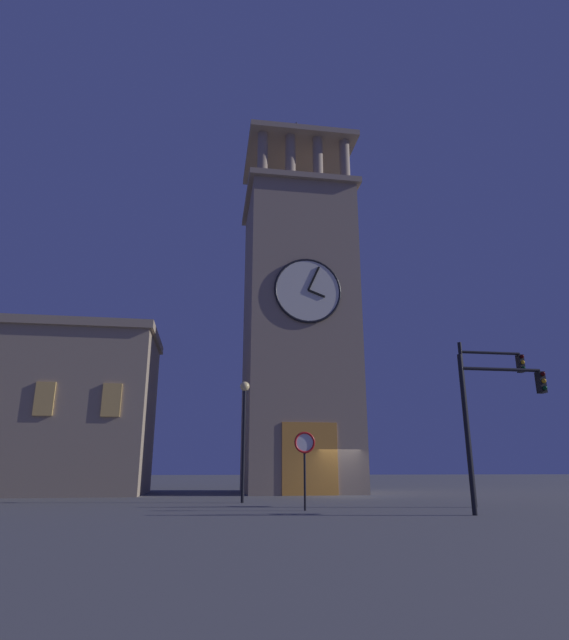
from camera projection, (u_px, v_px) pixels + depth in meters
ground_plane at (347, 496)px, 27.44m from camera, size 200.00×200.00×0.00m
clocktower at (298, 328)px, 34.51m from camera, size 7.52×7.59×26.93m
traffic_signal_near at (493, 407)px, 17.43m from camera, size 3.16×0.41×5.26m
traffic_signal_mid at (483, 397)px, 21.01m from camera, size 2.88×0.41×6.56m
street_lamp at (244, 417)px, 23.32m from camera, size 0.44×0.44×5.34m
no_horn_sign at (305, 448)px, 18.69m from camera, size 0.78×0.14×2.75m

